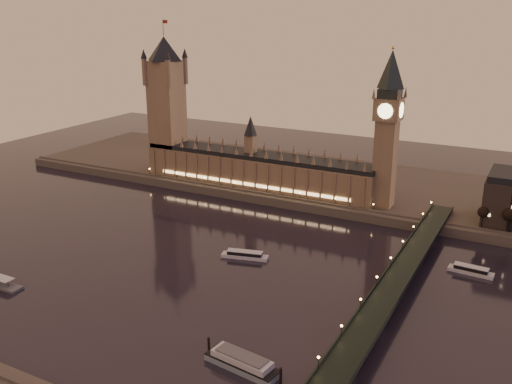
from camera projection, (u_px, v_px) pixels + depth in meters
ground at (219, 266)px, 305.96m from camera, size 700.00×700.00×0.00m
far_embankment at (367, 187)px, 430.35m from camera, size 560.00×130.00×6.00m
palace_of_westminster at (258, 166)px, 418.83m from camera, size 180.00×26.62×52.00m
victoria_tower at (166, 98)px, 440.81m from camera, size 31.68×31.68×118.00m
big_ben at (388, 120)px, 363.87m from camera, size 17.68×17.68×104.00m
westminster_bridge at (388, 296)px, 263.45m from camera, size 13.20×260.00×15.30m
bare_tree_0 at (486, 213)px, 339.22m from camera, size 6.35×6.35×12.91m
bare_tree_1 at (510, 217)px, 333.32m from camera, size 6.35×6.35×12.91m
cruise_boat_a at (245, 255)px, 315.84m from camera, size 26.69×11.87×4.18m
cruise_boat_b at (471, 270)px, 297.28m from camera, size 23.15×7.15×4.22m
moored_barge at (242, 362)px, 218.83m from camera, size 35.36×12.72×6.54m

